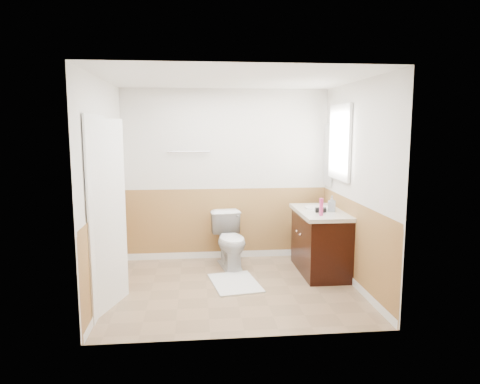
{
  "coord_description": "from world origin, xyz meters",
  "views": [
    {
      "loc": [
        -0.45,
        -5.17,
        1.95
      ],
      "look_at": [
        0.1,
        0.25,
        1.15
      ],
      "focal_mm": 33.13,
      "sensor_mm": 36.0,
      "label": 1
    }
  ],
  "objects": [
    {
      "name": "tp_roll",
      "position": [
        -0.1,
        1.23,
        0.7
      ],
      "size": [
        0.1,
        0.11,
        0.11
      ],
      "primitive_type": "cylinder",
      "rotation": [
        0.0,
        1.57,
        0.0
      ],
      "color": "white",
      "rests_on": "tp_holder_bar"
    },
    {
      "name": "window_frame",
      "position": [
        1.47,
        0.59,
        1.75
      ],
      "size": [
        0.04,
        0.8,
        1.0
      ],
      "primitive_type": "cube",
      "color": "white",
      "rests_on": "wall_right"
    },
    {
      "name": "wainscot_back",
      "position": [
        0.0,
        1.29,
        0.5
      ],
      "size": [
        3.0,
        0.0,
        3.0
      ],
      "primitive_type": "plane",
      "rotation": [
        1.57,
        0.0,
        0.0
      ],
      "color": "#A87D43",
      "rests_on": "floor"
    },
    {
      "name": "tp_holder_bar",
      "position": [
        -0.1,
        1.23,
        0.7
      ],
      "size": [
        0.14,
        0.02,
        0.02
      ],
      "primitive_type": "cylinder",
      "rotation": [
        0.0,
        1.57,
        0.0
      ],
      "color": "silver",
      "rests_on": "wall_back"
    },
    {
      "name": "wall_left",
      "position": [
        -1.5,
        0.0,
        1.25
      ],
      "size": [
        0.0,
        3.0,
        3.0
      ],
      "primitive_type": "plane",
      "rotation": [
        1.57,
        0.0,
        1.57
      ],
      "color": "silver",
      "rests_on": "floor"
    },
    {
      "name": "hair_dryer_handle",
      "position": [
        1.13,
        0.42,
        0.86
      ],
      "size": [
        0.03,
        0.03,
        0.07
      ],
      "primitive_type": "cylinder",
      "color": "black",
      "rests_on": "countertop"
    },
    {
      "name": "towel_bar",
      "position": [
        -0.55,
        1.25,
        1.6
      ],
      "size": [
        0.62,
        0.02,
        0.02
      ],
      "primitive_type": "cylinder",
      "rotation": [
        0.0,
        1.57,
        0.0
      ],
      "color": "silver",
      "rests_on": "wall_back"
    },
    {
      "name": "door_knob",
      "position": [
        -1.34,
        -0.12,
        0.95
      ],
      "size": [
        0.06,
        0.06,
        0.06
      ],
      "primitive_type": "sphere",
      "color": "silver",
      "rests_on": "door"
    },
    {
      "name": "floor",
      "position": [
        0.0,
        0.0,
        0.0
      ],
      "size": [
        3.0,
        3.0,
        0.0
      ],
      "primitive_type": "plane",
      "color": "#8C7051",
      "rests_on": "ground"
    },
    {
      "name": "countertop",
      "position": [
        1.2,
        0.49,
        0.83
      ],
      "size": [
        0.6,
        1.15,
        0.05
      ],
      "primitive_type": "cube",
      "color": "beige",
      "rests_on": "vanity_cabinet"
    },
    {
      "name": "lotion_bottle",
      "position": [
        1.11,
        0.15,
        0.96
      ],
      "size": [
        0.05,
        0.05,
        0.22
      ],
      "primitive_type": "cylinder",
      "color": "#C33270",
      "rests_on": "countertop"
    },
    {
      "name": "wall_right",
      "position": [
        1.5,
        0.0,
        1.25
      ],
      "size": [
        0.0,
        3.0,
        3.0
      ],
      "primitive_type": "plane",
      "rotation": [
        1.57,
        0.0,
        -1.57
      ],
      "color": "silver",
      "rests_on": "floor"
    },
    {
      "name": "faucet",
      "position": [
        1.39,
        0.64,
        0.92
      ],
      "size": [
        0.02,
        0.02,
        0.14
      ],
      "primitive_type": "cylinder",
      "color": "silver",
      "rests_on": "countertop"
    },
    {
      "name": "wainscot_left",
      "position": [
        -1.49,
        0.0,
        0.5
      ],
      "size": [
        0.0,
        2.6,
        2.6
      ],
      "primitive_type": "plane",
      "rotation": [
        1.57,
        0.0,
        1.57
      ],
      "color": "#A87D43",
      "rests_on": "floor"
    },
    {
      "name": "mirror_panel",
      "position": [
        1.48,
        1.1,
        1.55
      ],
      "size": [
        0.02,
        0.35,
        0.9
      ],
      "primitive_type": "cube",
      "color": "silver",
      "rests_on": "wall_right"
    },
    {
      "name": "wainscot_right",
      "position": [
        1.49,
        0.0,
        0.5
      ],
      "size": [
        0.0,
        2.6,
        2.6
      ],
      "primitive_type": "plane",
      "rotation": [
        1.57,
        0.0,
        -1.57
      ],
      "color": "#A87D43",
      "rests_on": "floor"
    },
    {
      "name": "ceiling",
      "position": [
        0.0,
        0.0,
        2.5
      ],
      "size": [
        3.0,
        3.0,
        0.0
      ],
      "primitive_type": "plane",
      "rotation": [
        3.14,
        0.0,
        0.0
      ],
      "color": "white",
      "rests_on": "floor"
    },
    {
      "name": "wall_front",
      "position": [
        0.0,
        -1.3,
        1.25
      ],
      "size": [
        3.0,
        0.0,
        3.0
      ],
      "primitive_type": "plane",
      "rotation": [
        -1.57,
        0.0,
        0.0
      ],
      "color": "silver",
      "rests_on": "floor"
    },
    {
      "name": "vanity_knob_left",
      "position": [
        0.91,
        0.39,
        0.55
      ],
      "size": [
        0.03,
        0.03,
        0.03
      ],
      "primitive_type": "sphere",
      "color": "#B7B8BE",
      "rests_on": "vanity_cabinet"
    },
    {
      "name": "door_frame",
      "position": [
        -1.48,
        -0.45,
        1.03
      ],
      "size": [
        0.02,
        0.92,
        2.1
      ],
      "primitive_type": "cube",
      "color": "white",
      "rests_on": "wall_left"
    },
    {
      "name": "tp_sheet",
      "position": [
        -0.1,
        1.23,
        0.59
      ],
      "size": [
        0.1,
        0.01,
        0.16
      ],
      "primitive_type": "cube",
      "color": "white",
      "rests_on": "tp_roll"
    },
    {
      "name": "toilet",
      "position": [
        0.03,
        0.83,
        0.38
      ],
      "size": [
        0.54,
        0.81,
        0.76
      ],
      "primitive_type": "imported",
      "rotation": [
        0.0,
        0.0,
        0.16
      ],
      "color": "silver",
      "rests_on": "floor"
    },
    {
      "name": "vanity_knob_right",
      "position": [
        0.91,
        0.59,
        0.55
      ],
      "size": [
        0.03,
        0.03,
        0.03
      ],
      "primitive_type": "sphere",
      "color": "silver",
      "rests_on": "vanity_cabinet"
    },
    {
      "name": "sink_basin",
      "position": [
        1.21,
        0.64,
        0.86
      ],
      "size": [
        0.36,
        0.36,
        0.02
      ],
      "primitive_type": "cylinder",
      "color": "white",
      "rests_on": "countertop"
    },
    {
      "name": "window_glass",
      "position": [
        1.49,
        0.59,
        1.75
      ],
      "size": [
        0.01,
        0.7,
        0.9
      ],
      "primitive_type": "cube",
      "color": "white",
      "rests_on": "wall_right"
    },
    {
      "name": "wainscot_front",
      "position": [
        0.0,
        -1.29,
        0.5
      ],
      "size": [
        3.0,
        0.0,
        3.0
      ],
      "primitive_type": "plane",
      "rotation": [
        -1.57,
        0.0,
        0.0
      ],
      "color": "#A87D43",
      "rests_on": "floor"
    },
    {
      "name": "bath_mat",
      "position": [
        0.03,
        0.14,
        0.01
      ],
      "size": [
        0.67,
        0.88,
        0.02
      ],
      "primitive_type": "cube",
      "rotation": [
        0.0,
        0.0,
        0.16
      ],
      "color": "silver",
      "rests_on": "floor"
    },
    {
      "name": "vanity_cabinet",
      "position": [
        1.21,
        0.49,
        0.4
      ],
      "size": [
        0.55,
        1.1,
        0.8
      ],
      "primitive_type": "cube",
      "color": "black",
      "rests_on": "floor"
    },
    {
      "name": "soap_dispenser",
      "position": [
        1.33,
        0.41,
        0.95
      ],
      "size": [
        0.12,
        0.12,
        0.21
      ],
      "primitive_type": "imported",
      "rotation": [
        0.0,
        0.0,
        -0.34
      ],
      "color": "#8A939C",
      "rests_on": "countertop"
    },
    {
      "name": "wall_back",
      "position": [
        0.0,
        1.3,
        1.25
      ],
      "size": [
        3.0,
        0.0,
        3.0
      ],
      "primitive_type": "plane",
      "rotation": [
        1.57,
        0.0,
        0.0
      ],
      "color": "silver",
      "rests_on": "floor"
    },
    {
      "name": "hair_dryer_body",
      "position": [
        1.16,
        0.35,
        0.89
      ],
      "size": [
        0.14,
        0.07,
        0.07
      ],
      "primitive_type": "cylinder",
      "rotation": [
        0.0,
        1.57,
        0.0
      ],
      "color": "black",
      "rests_on": "countertop"
    },
    {
      "name": "door",
      "position": [
        -1.4,
        -0.45,
        1.02
      ],
      "size": [
        0.29,
        0.78,
        2.04
      ],
      "primitive_type": "cube",
      "rotation": [
        0.0,
        0.0,
        -0.31
      ],
      "color": "white",
      "rests_on": "wall_left"
    }
  ]
}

